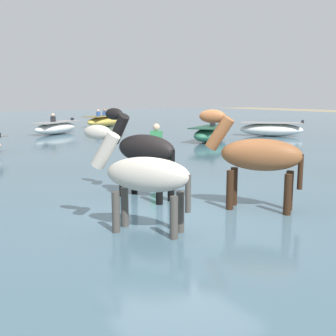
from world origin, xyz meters
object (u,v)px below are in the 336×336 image
boat_mid_outer (106,121)px  person_spectator_far (156,150)px  boat_far_offshore (271,129)px  horse_trailing_black (143,151)px  horse_lead_chestnut (256,157)px  boat_near_starboard (211,134)px  horse_flank_pinto (143,177)px  boat_far_inshore (56,128)px

boat_mid_outer → person_spectator_far: person_spectator_far is taller
boat_far_offshore → horse_trailing_black: bearing=-147.1°
horse_trailing_black → person_spectator_far: size_ratio=1.31×
horse_lead_chestnut → boat_near_starboard: horse_lead_chestnut is taller
boat_near_starboard → boat_mid_outer: bearing=88.9°
horse_trailing_black → horse_flank_pinto: 2.25m
horse_flank_pinto → horse_lead_chestnut: bearing=0.1°
boat_near_starboard → boat_mid_outer: size_ratio=0.80×
horse_trailing_black → horse_flank_pinto: horse_trailing_black is taller
boat_far_inshore → horse_lead_chestnut: bearing=-97.2°
boat_near_starboard → boat_far_inshore: (-4.77, 7.92, -0.01)m
horse_trailing_black → horse_flank_pinto: (-1.13, -1.95, -0.11)m
horse_trailing_black → boat_far_offshore: size_ratio=0.66×
person_spectator_far → boat_far_inshore: bearing=83.1°
boat_mid_outer → boat_far_offshore: 12.36m
boat_near_starboard → horse_flank_pinto: bearing=-133.7°
person_spectator_far → boat_near_starboard: bearing=40.0°
horse_trailing_black → boat_mid_outer: (8.54, 19.86, -0.61)m
horse_trailing_black → person_spectator_far: (1.94, 2.57, -0.40)m
horse_lead_chestnut → horse_trailing_black: 2.34m
horse_lead_chestnut → boat_far_offshore: size_ratio=0.66×
boat_mid_outer → boat_far_inshore: boat_mid_outer is taller
horse_lead_chestnut → horse_trailing_black: bearing=124.0°
horse_trailing_black → boat_far_inshore: (3.55, 15.85, -0.65)m
horse_lead_chestnut → boat_near_starboard: size_ratio=0.64×
horse_flank_pinto → boat_far_offshore: bearing=36.3°
horse_trailing_black → boat_near_starboard: bearing=43.6°
horse_trailing_black → boat_mid_outer: bearing=66.7°
horse_lead_chestnut → boat_mid_outer: (7.23, 21.80, -0.61)m
boat_far_offshore → person_spectator_far: 12.16m
horse_flank_pinto → boat_near_starboard: size_ratio=0.58×
horse_trailing_black → boat_near_starboard: (8.32, 7.93, -0.63)m
boat_mid_outer → boat_near_starboard: bearing=-91.1°
horse_flank_pinto → boat_far_offshore: size_ratio=0.60×
horse_flank_pinto → boat_mid_outer: (9.66, 21.81, -0.49)m
horse_flank_pinto → boat_far_inshore: (4.68, 17.80, -0.53)m
horse_lead_chestnut → boat_far_offshore: bearing=41.7°
horse_lead_chestnut → boat_far_offshore: (11.40, 10.16, -0.63)m
horse_lead_chestnut → horse_flank_pinto: size_ratio=1.10×
boat_far_inshore → person_spectator_far: person_spectator_far is taller
boat_mid_outer → boat_far_inshore: (-4.99, -4.01, -0.04)m
horse_trailing_black → boat_far_inshore: 16.26m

